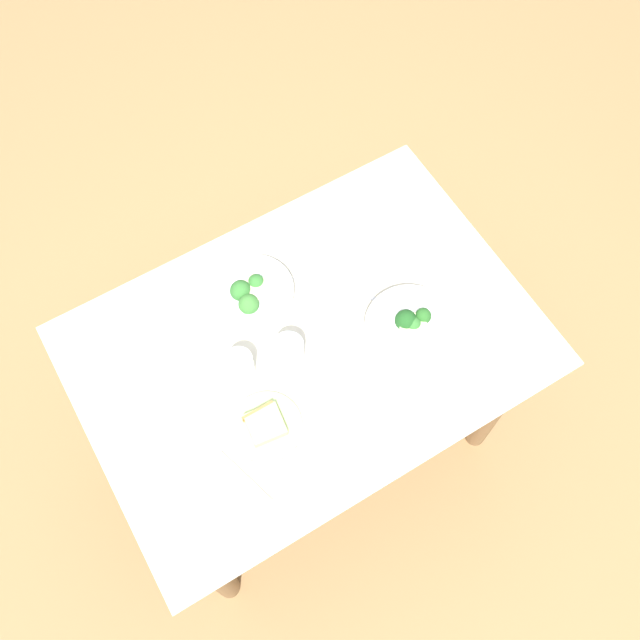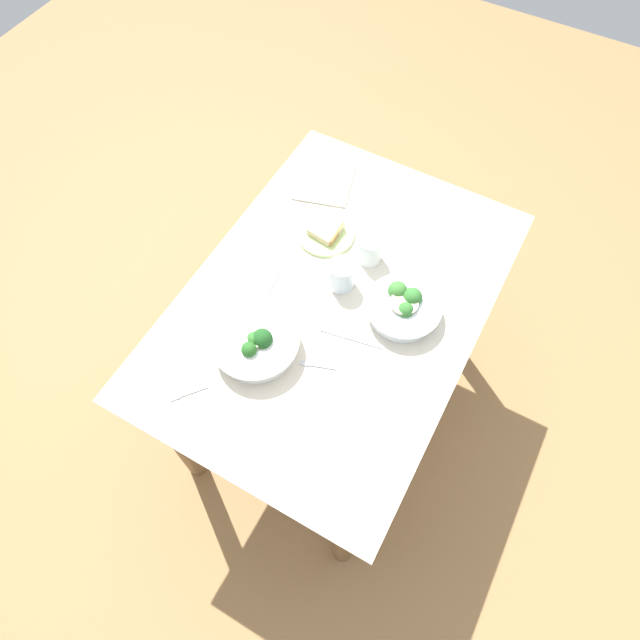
{
  "view_description": "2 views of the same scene",
  "coord_description": "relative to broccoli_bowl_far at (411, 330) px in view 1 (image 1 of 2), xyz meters",
  "views": [
    {
      "loc": [
        0.36,
        0.67,
        2.53
      ],
      "look_at": [
        -0.06,
        -0.03,
        0.82
      ],
      "focal_mm": 40.77,
      "sensor_mm": 36.0,
      "label": 1
    },
    {
      "loc": [
        -0.79,
        -0.39,
        2.18
      ],
      "look_at": [
        -0.1,
        -0.01,
        0.82
      ],
      "focal_mm": 31.46,
      "sensor_mm": 36.0,
      "label": 2
    }
  ],
  "objects": [
    {
      "name": "broccoli_bowl_near",
      "position": [
        0.3,
        -0.31,
        -0.0
      ],
      "size": [
        0.22,
        0.22,
        0.09
      ],
      "color": "white",
      "rests_on": "dining_table"
    },
    {
      "name": "table_knife_left",
      "position": [
        0.22,
        0.08,
        -0.03
      ],
      "size": [
        0.21,
        0.04,
        0.0
      ],
      "primitive_type": "cube",
      "rotation": [
        0.0,
        0.0,
        0.12
      ],
      "color": "#B7B7BC",
      "rests_on": "dining_table"
    },
    {
      "name": "broccoli_bowl_far",
      "position": [
        0.0,
        0.0,
        0.0
      ],
      "size": [
        0.25,
        0.25,
        0.09
      ],
      "color": "white",
      "rests_on": "dining_table"
    },
    {
      "name": "ground_plane",
      "position": [
        0.25,
        -0.11,
        -0.81
      ],
      "size": [
        6.0,
        6.0,
        0.0
      ],
      "primitive_type": "plane",
      "color": "#9E7547"
    },
    {
      "name": "bread_side_plate",
      "position": [
        0.45,
        0.03,
        -0.02
      ],
      "size": [
        0.18,
        0.18,
        0.04
      ],
      "color": "#B7D684",
      "rests_on": "dining_table"
    },
    {
      "name": "dining_table",
      "position": [
        0.25,
        -0.11,
        -0.18
      ],
      "size": [
        1.19,
        0.83,
        0.78
      ],
      "color": "beige",
      "rests_on": "ground_plane"
    },
    {
      "name": "table_knife_right",
      "position": [
        0.16,
        -0.21,
        -0.03
      ],
      "size": [
        0.04,
        0.19,
        0.0
      ],
      "primitive_type": "cube",
      "rotation": [
        0.0,
        0.0,
        1.75
      ],
      "color": "#B7B7BC",
      "rests_on": "dining_table"
    },
    {
      "name": "water_glass_center",
      "position": [
        0.31,
        -0.1,
        0.01
      ],
      "size": [
        0.08,
        0.08,
        0.09
      ],
      "primitive_type": "cylinder",
      "color": "silver",
      "rests_on": "dining_table"
    },
    {
      "name": "water_glass_side",
      "position": [
        0.43,
        -0.13,
        0.01
      ],
      "size": [
        0.07,
        0.07,
        0.09
      ],
      "primitive_type": "cylinder",
      "color": "silver",
      "rests_on": "dining_table"
    },
    {
      "name": "napkin_folded_upper",
      "position": [
        0.64,
        0.14,
        -0.03
      ],
      "size": [
        0.24,
        0.23,
        0.01
      ],
      "primitive_type": "cube",
      "rotation": [
        0.0,
        0.0,
        0.29
      ],
      "color": "#B1A997",
      "rests_on": "dining_table"
    },
    {
      "name": "fork_by_near_bowl",
      "position": [
        -0.21,
        0.09,
        -0.03
      ],
      "size": [
        0.09,
        0.07,
        0.0
      ],
      "rotation": [
        0.0,
        0.0,
        2.45
      ],
      "color": "#B7B7BC",
      "rests_on": "dining_table"
    },
    {
      "name": "fork_by_far_bowl",
      "position": [
        0.03,
        -0.17,
        -0.03
      ],
      "size": [
        0.04,
        0.1,
        0.0
      ],
      "rotation": [
        0.0,
        0.0,
        1.9
      ],
      "color": "#B7B7BC",
      "rests_on": "dining_table"
    }
  ]
}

